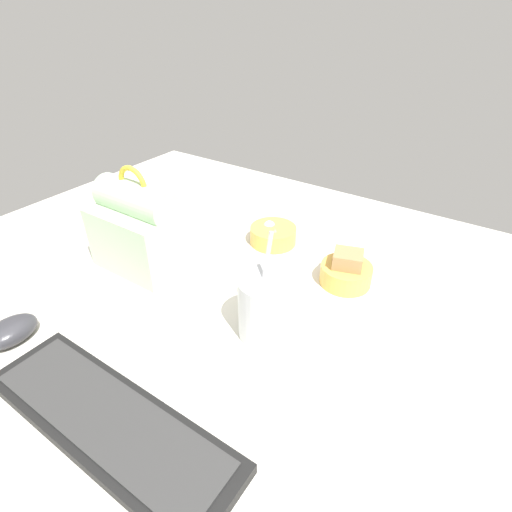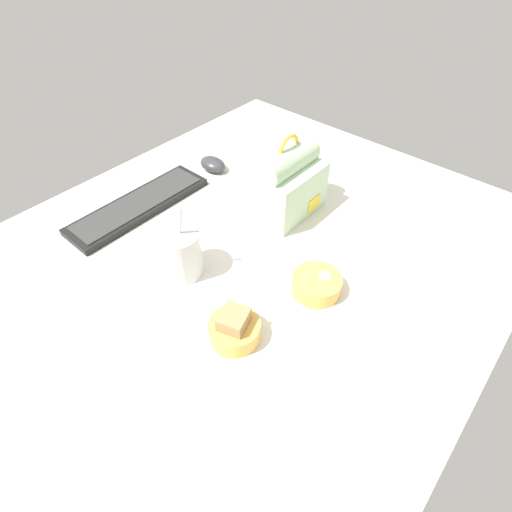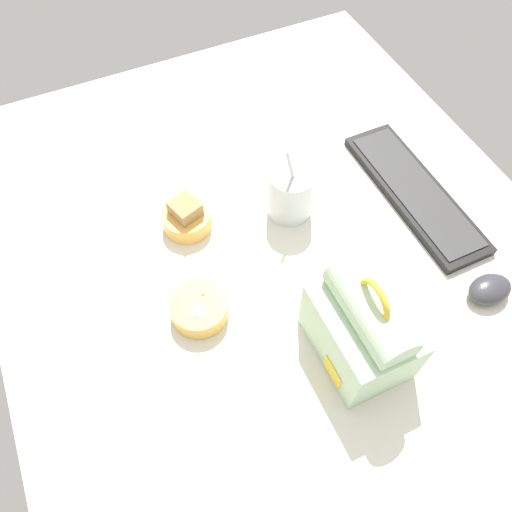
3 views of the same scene
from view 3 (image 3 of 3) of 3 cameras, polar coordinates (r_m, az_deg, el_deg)
name	(u,v)px [view 3 (image 3 of 3)]	position (r cm, az deg, el deg)	size (l,w,h in cm)	color
desk_surface	(284,262)	(100.35, 3.20, -0.71)	(140.00, 110.00, 2.00)	silver
keyboard	(415,192)	(113.65, 17.67, 6.98)	(39.49, 11.66, 2.10)	black
lunch_bag	(363,328)	(84.78, 12.08, -8.06)	(18.20, 13.59, 21.81)	#B7D6AD
soup_cup	(290,192)	(102.30, 3.95, 7.33)	(9.36, 9.36, 18.79)	silver
bento_bowl_sandwich	(187,217)	(103.03, -7.94, 4.40)	(10.13, 10.13, 7.08)	#EAB24C
bento_bowl_snacks	(199,308)	(92.18, -6.48, -5.93)	(10.63, 10.63, 4.79)	#EAB24C
computer_mouse	(490,289)	(103.46, 25.16, -3.47)	(6.05, 8.73, 3.86)	#333338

